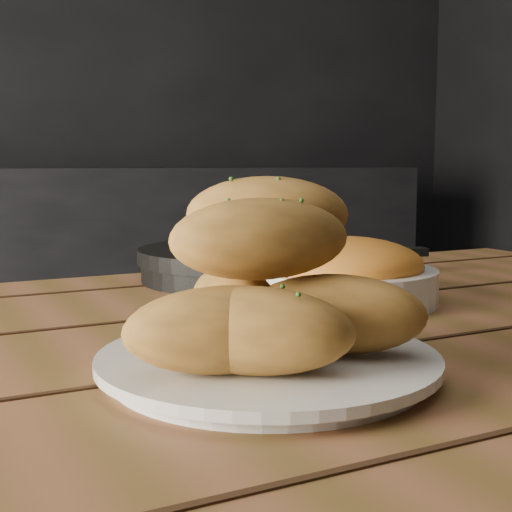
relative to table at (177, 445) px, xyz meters
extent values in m
cube|color=black|center=(0.07, 1.73, -0.20)|extent=(2.80, 0.60, 0.90)
cube|color=brown|center=(0.00, 0.00, 0.08)|extent=(1.60, 0.83, 0.04)
cylinder|color=brown|center=(0.65, 0.35, -0.30)|extent=(0.07, 0.07, 0.71)
cylinder|color=silver|center=(0.02, -0.13, 0.10)|extent=(0.24, 0.24, 0.01)
cylinder|color=silver|center=(0.02, -0.13, 0.11)|extent=(0.26, 0.26, 0.01)
ellipsoid|color=#B97D33|center=(-0.03, -0.16, 0.15)|extent=(0.15, 0.09, 0.06)
ellipsoid|color=#B97D33|center=(0.07, -0.15, 0.15)|extent=(0.15, 0.13, 0.06)
ellipsoid|color=#B97D33|center=(0.02, -0.08, 0.15)|extent=(0.08, 0.14, 0.06)
ellipsoid|color=#B97D33|center=(0.02, -0.14, 0.20)|extent=(0.14, 0.08, 0.06)
ellipsoid|color=#B97D33|center=(0.04, -0.11, 0.22)|extent=(0.14, 0.11, 0.06)
ellipsoid|color=#B97D33|center=(-0.01, -0.17, 0.15)|extent=(0.15, 0.14, 0.06)
cylinder|color=black|center=(0.21, 0.29, 0.11)|extent=(0.28, 0.28, 0.03)
cylinder|color=black|center=(0.21, 0.29, 0.13)|extent=(0.29, 0.29, 0.02)
cube|color=black|center=(0.41, 0.24, 0.13)|extent=(0.14, 0.06, 0.01)
cylinder|color=white|center=(0.24, 0.09, 0.12)|extent=(0.21, 0.21, 0.04)
ellipsoid|color=orange|center=(0.24, 0.09, 0.14)|extent=(0.18, 0.18, 0.06)
camera|label=1|loc=(-0.22, -0.60, 0.26)|focal=50.00mm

